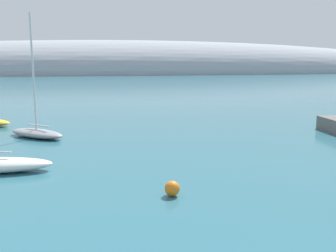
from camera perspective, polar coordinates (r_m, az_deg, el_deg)
The scene contains 3 objects.
distant_ridge at distance 204.45m, azimuth -5.38°, elevation 7.89°, with size 386.53×60.48×34.90m, color #999EA8.
sailboat_grey_outer_mooring at distance 35.18m, azimuth -19.25°, elevation -0.80°, with size 5.79×5.51×10.70m.
mooring_buoy_orange at distance 19.07m, azimuth 0.64°, elevation -9.43°, with size 0.77×0.77×0.77m, color orange.
Camera 1 is at (-3.71, -1.74, 6.67)m, focal length 40.30 mm.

